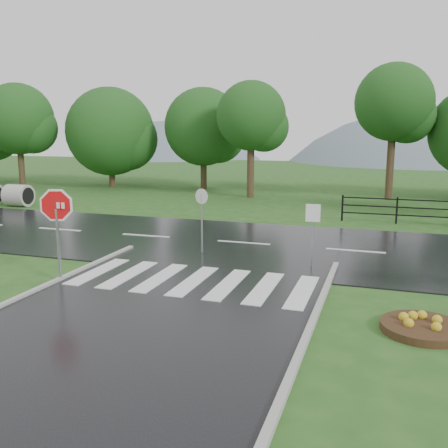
% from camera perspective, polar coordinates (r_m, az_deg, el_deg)
% --- Properties ---
extents(ground, '(120.00, 120.00, 0.00)m').
position_cam_1_polar(ground, '(9.68, -14.90, -14.97)').
color(ground, '#26521B').
rests_on(ground, ground).
extents(main_road, '(90.00, 8.00, 0.04)m').
position_cam_1_polar(main_road, '(18.40, 2.26, -2.29)').
color(main_road, black).
rests_on(main_road, ground).
extents(crosswalk, '(6.50, 2.80, 0.02)m').
position_cam_1_polar(crosswalk, '(13.81, -3.51, -6.48)').
color(crosswalk, silver).
rests_on(crosswalk, ground).
extents(hills, '(102.00, 48.00, 48.00)m').
position_cam_1_polar(hills, '(74.88, 16.55, -4.97)').
color(hills, slate).
rests_on(hills, ground).
extents(treeline, '(83.20, 5.20, 10.00)m').
position_cam_1_polar(treeline, '(31.76, 11.01, 3.03)').
color(treeline, '#174615').
rests_on(treeline, ground).
extents(stop_sign, '(1.16, 0.42, 2.75)m').
position_cam_1_polar(stop_sign, '(14.23, -18.59, 1.15)').
color(stop_sign, '#939399').
rests_on(stop_sign, ground).
extents(flower_bed, '(1.71, 1.71, 0.34)m').
position_cam_1_polar(flower_bed, '(11.35, 21.77, -10.78)').
color(flower_bed, '#332111').
rests_on(flower_bed, ground).
extents(reg_sign_small, '(0.44, 0.07, 1.96)m').
position_cam_1_polar(reg_sign_small, '(15.16, 10.11, 0.18)').
color(reg_sign_small, '#939399').
rests_on(reg_sign_small, ground).
extents(reg_sign_round, '(0.49, 0.19, 2.22)m').
position_cam_1_polar(reg_sign_round, '(16.69, -2.56, 1.28)').
color(reg_sign_round, '#939399').
rests_on(reg_sign_round, ground).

